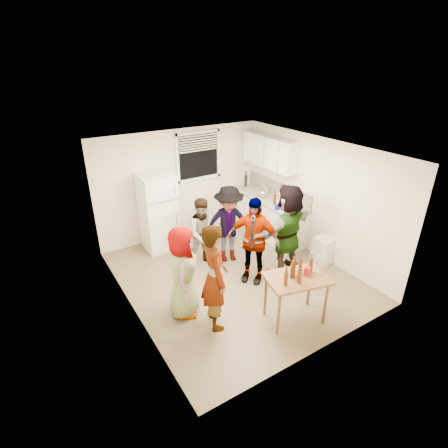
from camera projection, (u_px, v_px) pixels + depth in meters
room at (234, 276)px, 6.86m from camera, size 4.00×4.50×2.50m
window at (198, 156)px, 7.96m from camera, size 1.12×0.10×1.06m
refrigerator at (158, 212)px, 7.57m from camera, size 0.70×0.70×1.70m
counter_lower at (267, 217)px, 8.36m from camera, size 0.60×2.20×0.86m
countertop at (268, 199)px, 8.17m from camera, size 0.64×2.22×0.04m
backsplash at (278, 189)px, 8.22m from camera, size 0.03×2.20×0.36m
upper_cabinets at (270, 152)px, 7.92m from camera, size 0.34×1.60×0.70m
kettle at (263, 197)px, 8.25m from camera, size 0.33×0.30×0.22m
paper_towel at (279, 205)px, 7.83m from camera, size 0.12×0.12×0.26m
wine_bottle at (246, 186)px, 8.94m from camera, size 0.07×0.07×0.30m
beer_bottle_counter at (274, 204)px, 7.85m from camera, size 0.06×0.06×0.24m
blue_cup at (277, 210)px, 7.57m from camera, size 0.09×0.09×0.13m
picture_frame at (266, 189)px, 8.52m from camera, size 0.02×0.20×0.17m
trash_bin at (323, 251)px, 7.26m from camera, size 0.40×0.40×0.54m
serving_table at (293, 318)px, 5.75m from camera, size 1.09×0.85×0.81m
beer_bottle_table at (299, 282)px, 5.28m from camera, size 0.07×0.07×0.26m
red_cup at (307, 275)px, 5.47m from camera, size 0.10×0.10×0.13m
guest_grey at (185, 312)px, 5.90m from camera, size 1.75×1.45×0.50m
guest_stripe at (215, 323)px, 5.66m from camera, size 1.86×1.10×0.42m
guest_back_left at (205, 264)px, 7.25m from camera, size 0.96×1.56×0.55m
guest_back_right at (228, 259)px, 7.44m from camera, size 1.54×1.89×0.61m
guest_black at (251, 279)px, 6.78m from camera, size 1.94×1.82×0.41m
guest_orange at (284, 270)px, 7.06m from camera, size 2.00×2.11×0.54m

